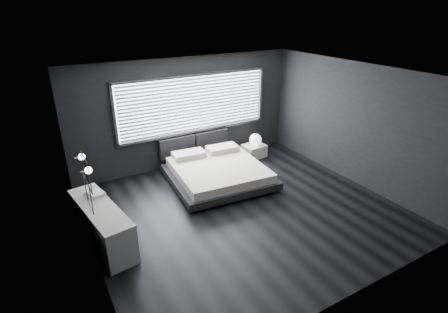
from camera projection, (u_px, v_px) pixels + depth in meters
room at (246, 148)px, 6.75m from camera, size 6.04×6.00×2.80m
window at (195, 104)px, 8.90m from camera, size 4.14×0.09×1.52m
headboard at (195, 143)px, 9.24m from camera, size 1.96×0.16×0.52m
sconce_near at (88, 170)px, 5.40m from camera, size 0.18×0.11×0.11m
sconce_far at (82, 157)px, 5.87m from camera, size 0.18×0.11×0.11m
wall_art_upper at (87, 172)px, 4.78m from camera, size 0.01×0.48×0.48m
wall_art_lower at (88, 194)px, 5.17m from camera, size 0.01×0.48×0.48m
bed at (218, 172)px, 8.35m from camera, size 2.42×2.33×0.58m
nightstand at (254, 151)px, 9.81m from camera, size 0.63×0.54×0.34m
orb_lamp at (255, 140)px, 9.67m from camera, size 0.33×0.33×0.33m
dresser at (102, 224)px, 6.19m from camera, size 0.81×1.92×0.74m
book_stack at (95, 193)px, 6.39m from camera, size 0.34×0.41×0.08m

